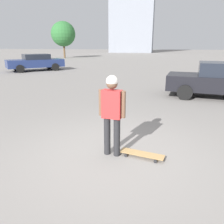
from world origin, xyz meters
TOP-DOWN VIEW (x-y plane):
  - ground_plane at (0.00, 0.00)m, footprint 220.00×220.00m
  - person at (0.00, 0.00)m, footprint 0.54×0.25m
  - skateboard at (0.61, 0.02)m, footprint 0.91×0.41m
  - car_parked_near at (3.32, 5.87)m, footprint 4.34×2.35m
  - car_parked_far at (-9.65, 13.45)m, footprint 4.61×4.52m
  - building_block_distant at (-7.87, 64.22)m, footprint 12.30×8.38m
  - tree_distant at (-15.38, 32.31)m, footprint 4.06×4.06m

SIDE VIEW (x-z plane):
  - ground_plane at x=0.00m, z-range 0.00..0.00m
  - skateboard at x=0.61m, z-range 0.03..0.10m
  - car_parked_far at x=-9.65m, z-range 0.04..1.44m
  - car_parked_near at x=3.32m, z-range 0.01..1.48m
  - person at x=0.00m, z-range 0.16..1.78m
  - tree_distant at x=-15.38m, z-range 0.94..6.89m
  - building_block_distant at x=-7.87m, z-range 0.00..28.49m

